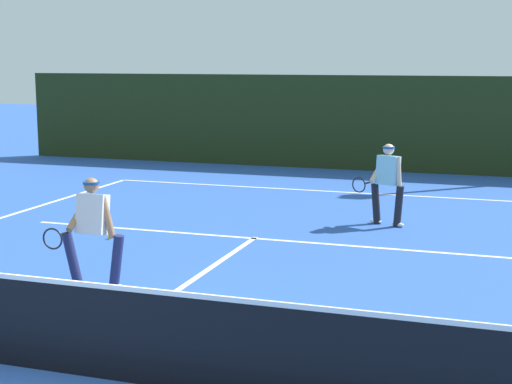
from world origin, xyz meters
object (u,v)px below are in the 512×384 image
Objects in this scene: tennis_ball_extra at (109,237)px; tennis_ball at (358,331)px; player_far at (387,181)px; player_near at (92,229)px.

tennis_ball is at bearing -33.20° from tennis_ball_extra.
player_far is at bearing 31.33° from tennis_ball_extra.
tennis_ball_extra is at bearing -66.57° from player_near.
player_far is (3.20, 5.46, 0.01)m from player_near.
player_far is 23.92× the size of tennis_ball.
tennis_ball is (0.65, -6.09, -0.83)m from player_far.
tennis_ball_extra is at bearing 146.80° from tennis_ball.
player_near is at bearing -64.76° from tennis_ball_extra.
tennis_ball and tennis_ball_extra have the same top height.
player_near is 3.13m from tennis_ball_extra.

